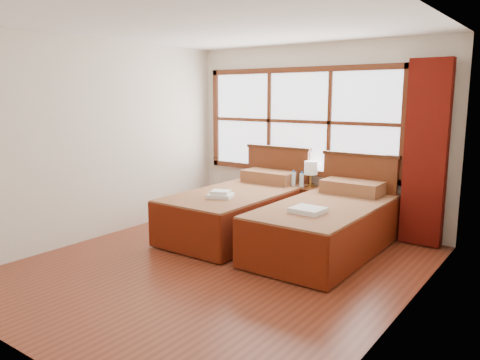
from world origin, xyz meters
The scene contains 15 objects.
floor centered at (0.00, 0.00, 0.00)m, with size 4.50×4.50×0.00m, color brown.
ceiling centered at (0.00, 0.00, 2.60)m, with size 4.50×4.50×0.00m, color white.
wall_back centered at (0.00, 2.25, 1.30)m, with size 4.00×4.00×0.00m, color silver.
wall_left centered at (-2.00, 0.00, 1.30)m, with size 4.50×4.50×0.00m, color silver.
wall_right centered at (2.00, 0.00, 1.30)m, with size 4.50×4.50×0.00m, color silver.
window centered at (-0.25, 2.21, 1.50)m, with size 3.16×0.06×1.56m.
curtain centered at (1.60, 2.11, 1.17)m, with size 0.50×0.16×2.30m, color #5F1009.
bed_left centered at (-0.55, 1.20, 0.34)m, with size 1.15×2.24×1.13m.
bed_right centered at (0.75, 1.20, 0.34)m, with size 1.14×2.21×1.11m.
nightstand centered at (0.02, 1.99, 0.29)m, with size 0.44×0.44×0.59m.
towels_left centered at (-0.50, 0.68, 0.64)m, with size 0.37×0.35×0.09m.
towels_right centered at (0.75, 0.66, 0.62)m, with size 0.36×0.32×0.06m.
lamp centered at (0.06, 2.04, 0.85)m, with size 0.19×0.19×0.37m.
bottle_near centered at (-0.13, 1.88, 0.70)m, with size 0.06×0.06×0.24m.
bottle_far centered at (-0.01, 1.92, 0.69)m, with size 0.06×0.06×0.23m.
Camera 1 is at (3.11, -3.87, 1.88)m, focal length 35.00 mm.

